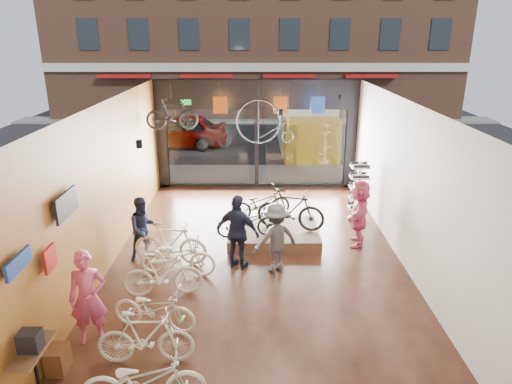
{
  "coord_description": "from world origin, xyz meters",
  "views": [
    {
      "loc": [
        -0.05,
        -9.74,
        5.26
      ],
      "look_at": [
        -0.03,
        1.4,
        1.38
      ],
      "focal_mm": 32.0,
      "sensor_mm": 36.0,
      "label": 1
    }
  ],
  "objects_px": {
    "display_bike_left": "(247,222)",
    "customer_3": "(276,238)",
    "floor_bike_5": "(170,243)",
    "display_bike_mid": "(290,210)",
    "customer_1": "(144,228)",
    "hung_bike": "(172,114)",
    "street_car": "(178,131)",
    "floor_bike_2": "(154,309)",
    "customer_5": "(359,213)",
    "box_truck": "(307,122)",
    "floor_bike_1": "(145,338)",
    "penny_farthing": "(268,123)",
    "display_bike_right": "(261,204)",
    "customer_2": "(238,232)",
    "floor_bike_3": "(163,274)",
    "sunglasses_rack": "(358,192)",
    "display_platform": "(273,234)",
    "floor_bike_4": "(177,256)",
    "floor_bike_0": "(144,381)",
    "customer_0": "(88,298)"
  },
  "relations": [
    {
      "from": "display_bike_left",
      "to": "customer_3",
      "type": "bearing_deg",
      "value": -159.8
    },
    {
      "from": "floor_bike_5",
      "to": "display_bike_mid",
      "type": "relative_size",
      "value": 0.98
    },
    {
      "from": "customer_1",
      "to": "hung_bike",
      "type": "relative_size",
      "value": 1.01
    },
    {
      "from": "street_car",
      "to": "floor_bike_2",
      "type": "xyz_separation_m",
      "value": [
        1.87,
        -14.46,
        -0.38
      ]
    },
    {
      "from": "street_car",
      "to": "customer_5",
      "type": "distance_m",
      "value": 12.57
    },
    {
      "from": "box_truck",
      "to": "floor_bike_1",
      "type": "bearing_deg",
      "value": -106.23
    },
    {
      "from": "street_car",
      "to": "customer_5",
      "type": "height_order",
      "value": "customer_5"
    },
    {
      "from": "customer_3",
      "to": "penny_farthing",
      "type": "height_order",
      "value": "penny_farthing"
    },
    {
      "from": "penny_farthing",
      "to": "hung_bike",
      "type": "bearing_deg",
      "value": -165.37
    },
    {
      "from": "floor_bike_2",
      "to": "display_bike_right",
      "type": "height_order",
      "value": "display_bike_right"
    },
    {
      "from": "customer_2",
      "to": "customer_5",
      "type": "height_order",
      "value": "customer_2"
    },
    {
      "from": "display_bike_mid",
      "to": "floor_bike_1",
      "type": "bearing_deg",
      "value": 166.3
    },
    {
      "from": "floor_bike_3",
      "to": "display_bike_left",
      "type": "bearing_deg",
      "value": -44.06
    },
    {
      "from": "sunglasses_rack",
      "to": "display_bike_mid",
      "type": "bearing_deg",
      "value": -165.63
    },
    {
      "from": "display_platform",
      "to": "penny_farthing",
      "type": "xyz_separation_m",
      "value": [
        -0.07,
        3.49,
        2.35
      ]
    },
    {
      "from": "customer_5",
      "to": "sunglasses_rack",
      "type": "xyz_separation_m",
      "value": [
        0.32,
        1.56,
        0.01
      ]
    },
    {
      "from": "floor_bike_5",
      "to": "customer_2",
      "type": "bearing_deg",
      "value": -89.7
    },
    {
      "from": "floor_bike_4",
      "to": "display_bike_right",
      "type": "distance_m",
      "value": 3.23
    },
    {
      "from": "box_truck",
      "to": "display_bike_right",
      "type": "relative_size",
      "value": 4.02
    },
    {
      "from": "floor_bike_0",
      "to": "floor_bike_1",
      "type": "relative_size",
      "value": 1.12
    },
    {
      "from": "box_truck",
      "to": "sunglasses_rack",
      "type": "distance_m",
      "value": 8.28
    },
    {
      "from": "street_car",
      "to": "customer_3",
      "type": "relative_size",
      "value": 2.84
    },
    {
      "from": "box_truck",
      "to": "floor_bike_2",
      "type": "xyz_separation_m",
      "value": [
        -4.25,
        -13.46,
        -0.98
      ]
    },
    {
      "from": "customer_0",
      "to": "penny_farthing",
      "type": "bearing_deg",
      "value": 54.83
    },
    {
      "from": "customer_0",
      "to": "penny_farthing",
      "type": "distance_m",
      "value": 8.62
    },
    {
      "from": "street_car",
      "to": "floor_bike_0",
      "type": "bearing_deg",
      "value": 7.38
    },
    {
      "from": "display_bike_right",
      "to": "customer_0",
      "type": "distance_m",
      "value": 5.84
    },
    {
      "from": "floor_bike_1",
      "to": "floor_bike_4",
      "type": "bearing_deg",
      "value": -2.45
    },
    {
      "from": "display_bike_left",
      "to": "penny_farthing",
      "type": "xyz_separation_m",
      "value": [
        0.62,
        3.98,
        1.79
      ]
    },
    {
      "from": "display_bike_mid",
      "to": "box_truck",
      "type": "bearing_deg",
      "value": 7.24
    },
    {
      "from": "display_bike_mid",
      "to": "sunglasses_rack",
      "type": "height_order",
      "value": "sunglasses_rack"
    },
    {
      "from": "display_bike_left",
      "to": "display_bike_mid",
      "type": "xyz_separation_m",
      "value": [
        1.14,
        0.48,
        0.13
      ]
    },
    {
      "from": "display_bike_left",
      "to": "sunglasses_rack",
      "type": "xyz_separation_m",
      "value": [
        3.2,
        1.76,
        0.18
      ]
    },
    {
      "from": "floor_bike_0",
      "to": "floor_bike_1",
      "type": "xyz_separation_m",
      "value": [
        -0.2,
        0.98,
        0.01
      ]
    },
    {
      "from": "customer_0",
      "to": "floor_bike_3",
      "type": "bearing_deg",
      "value": 44.56
    },
    {
      "from": "floor_bike_1",
      "to": "floor_bike_2",
      "type": "height_order",
      "value": "floor_bike_1"
    },
    {
      "from": "floor_bike_1",
      "to": "hung_bike",
      "type": "relative_size",
      "value": 1.03
    },
    {
      "from": "floor_bike_5",
      "to": "display_bike_left",
      "type": "xyz_separation_m",
      "value": [
        1.82,
        0.87,
        0.18
      ]
    },
    {
      "from": "street_car",
      "to": "display_bike_right",
      "type": "bearing_deg",
      "value": 21.59
    },
    {
      "from": "street_car",
      "to": "penny_farthing",
      "type": "height_order",
      "value": "penny_farthing"
    },
    {
      "from": "floor_bike_3",
      "to": "display_bike_right",
      "type": "xyz_separation_m",
      "value": [
        2.09,
        3.46,
        0.26
      ]
    },
    {
      "from": "penny_farthing",
      "to": "display_bike_left",
      "type": "bearing_deg",
      "value": -98.8
    },
    {
      "from": "customer_0",
      "to": "penny_farthing",
      "type": "xyz_separation_m",
      "value": [
        3.34,
        7.78,
        1.62
      ]
    },
    {
      "from": "box_truck",
      "to": "penny_farthing",
      "type": "relative_size",
      "value": 3.93
    },
    {
      "from": "floor_bike_3",
      "to": "customer_1",
      "type": "relative_size",
      "value": 1.05
    },
    {
      "from": "floor_bike_0",
      "to": "customer_2",
      "type": "distance_m",
      "value": 4.49
    },
    {
      "from": "floor_bike_1",
      "to": "hung_bike",
      "type": "xyz_separation_m",
      "value": [
        -0.72,
        7.6,
        2.43
      ]
    },
    {
      "from": "display_bike_mid",
      "to": "floor_bike_0",
      "type": "bearing_deg",
      "value": 172.21
    },
    {
      "from": "street_car",
      "to": "hung_bike",
      "type": "height_order",
      "value": "hung_bike"
    },
    {
      "from": "box_truck",
      "to": "customer_2",
      "type": "xyz_separation_m",
      "value": [
        -2.76,
        -11.09,
        -0.5
      ]
    }
  ]
}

